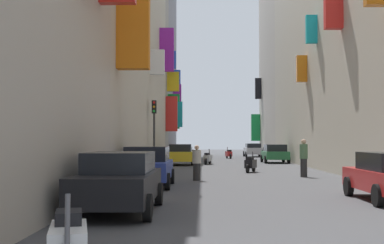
% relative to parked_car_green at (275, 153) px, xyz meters
% --- Properties ---
extents(ground_plane, '(140.00, 140.00, 0.00)m').
position_rel_parked_car_green_xyz_m(ground_plane, '(-3.81, -7.98, -0.75)').
color(ground_plane, '#424244').
extents(building_left_mid_a, '(7.19, 26.55, 15.07)m').
position_rel_parked_car_green_xyz_m(building_left_mid_a, '(-11.80, -10.17, 6.78)').
color(building_left_mid_a, '#BCB29E').
rests_on(building_left_mid_a, ground).
extents(building_left_mid_b, '(7.36, 4.12, 15.51)m').
position_rel_parked_car_green_xyz_m(building_left_mid_b, '(-11.76, 5.17, 6.96)').
color(building_left_mid_b, gray).
rests_on(building_left_mid_b, ground).
extents(building_left_mid_c, '(6.88, 14.78, 19.02)m').
position_rel_parked_car_green_xyz_m(building_left_mid_c, '(-11.81, 14.62, 8.75)').
color(building_left_mid_c, gray).
rests_on(building_left_mid_c, ground).
extents(building_right_mid_a, '(7.03, 39.56, 15.77)m').
position_rel_parked_car_green_xyz_m(building_right_mid_a, '(4.19, -11.53, 7.13)').
color(building_right_mid_a, '#BCB29E').
rests_on(building_right_mid_a, ground).
extents(building_right_mid_b, '(7.06, 13.76, 20.67)m').
position_rel_parked_car_green_xyz_m(building_right_mid_b, '(4.19, 15.14, 9.58)').
color(building_right_mid_b, '#B2A899').
rests_on(building_right_mid_b, ground).
extents(parked_car_green, '(1.92, 3.98, 1.44)m').
position_rel_parked_car_green_xyz_m(parked_car_green, '(0.00, 0.00, 0.00)').
color(parked_car_green, '#236638').
rests_on(parked_car_green, ground).
extents(parked_car_black, '(1.87, 4.39, 1.44)m').
position_rel_parked_car_green_xyz_m(parked_car_black, '(-7.68, -28.53, 0.01)').
color(parked_car_black, black).
rests_on(parked_car_black, ground).
extents(parked_car_yellow, '(1.93, 4.07, 1.48)m').
position_rel_parked_car_green_xyz_m(parked_car_yellow, '(-7.24, -3.62, 0.02)').
color(parked_car_yellow, gold).
rests_on(parked_car_yellow, ground).
extents(parked_car_silver, '(1.86, 4.38, 1.43)m').
position_rel_parked_car_green_xyz_m(parked_car_silver, '(-0.22, 15.54, 0.01)').
color(parked_car_silver, '#B7B7BC').
rests_on(parked_car_silver, ground).
extents(parked_car_blue, '(1.89, 4.11, 1.50)m').
position_rel_parked_car_green_xyz_m(parked_car_blue, '(-7.75, -21.43, 0.03)').
color(parked_car_blue, navy).
rests_on(parked_car_blue, ground).
extents(scooter_green, '(0.56, 1.90, 1.13)m').
position_rel_parked_car_green_xyz_m(scooter_green, '(0.12, 8.65, -0.29)').
color(scooter_green, '#287F3D').
rests_on(scooter_green, ground).
extents(scooter_silver, '(0.68, 1.97, 1.13)m').
position_rel_parked_car_green_xyz_m(scooter_silver, '(-5.28, -2.92, -0.29)').
color(scooter_silver, '#ADADB2').
rests_on(scooter_silver, ground).
extents(scooter_black, '(0.76, 1.70, 1.13)m').
position_rel_parked_car_green_xyz_m(scooter_black, '(-3.04, -12.43, -0.29)').
color(scooter_black, black).
rests_on(scooter_black, ground).
extents(scooter_red, '(0.66, 1.96, 1.13)m').
position_rel_parked_car_green_xyz_m(scooter_red, '(-3.12, 9.70, -0.29)').
color(scooter_red, red).
rests_on(scooter_red, ground).
extents(scooter_orange, '(0.64, 1.80, 1.13)m').
position_rel_parked_car_green_xyz_m(scooter_orange, '(-6.62, 10.43, -0.29)').
color(scooter_orange, orange).
rests_on(scooter_orange, ground).
extents(pedestrian_crossing, '(0.44, 0.44, 1.80)m').
position_rel_parked_car_green_xyz_m(pedestrian_crossing, '(-0.85, -16.11, 0.15)').
color(pedestrian_crossing, '#292929').
rests_on(pedestrian_crossing, ground).
extents(pedestrian_near_left, '(0.53, 0.53, 1.53)m').
position_rel_parked_car_green_xyz_m(pedestrian_near_left, '(-5.91, -18.43, 0.00)').
color(pedestrian_near_left, '#292929').
rests_on(pedestrian_near_left, ground).
extents(traffic_light_near_corner, '(0.26, 0.34, 4.05)m').
position_rel_parked_car_green_xyz_m(traffic_light_near_corner, '(-8.45, -11.01, 2.02)').
color(traffic_light_near_corner, '#2D2D2D').
rests_on(traffic_light_near_corner, ground).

